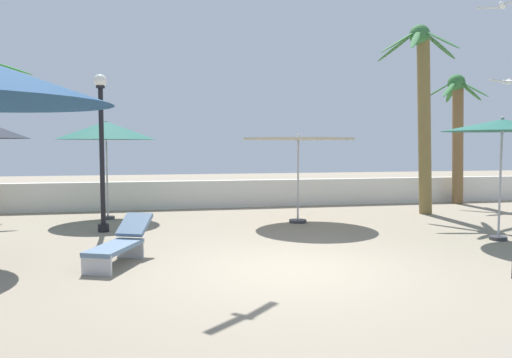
% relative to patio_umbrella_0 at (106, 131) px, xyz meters
% --- Properties ---
extents(ground_plane, '(56.00, 56.00, 0.00)m').
position_rel_patio_umbrella_0_xyz_m(ground_plane, '(3.76, -6.72, -2.62)').
color(ground_plane, gray).
extents(boundary_wall, '(25.20, 0.30, 0.95)m').
position_rel_patio_umbrella_0_xyz_m(boundary_wall, '(3.76, 1.98, -2.14)').
color(boundary_wall, silver).
rests_on(boundary_wall, ground_plane).
extents(patio_umbrella_0, '(2.87, 2.87, 2.93)m').
position_rel_patio_umbrella_0_xyz_m(patio_umbrella_0, '(0.00, 0.00, 0.00)').
color(patio_umbrella_0, '#333338').
rests_on(patio_umbrella_0, ground_plane).
extents(patio_umbrella_2, '(2.67, 2.67, 2.86)m').
position_rel_patio_umbrella_0_xyz_m(patio_umbrella_2, '(9.23, -5.07, 0.02)').
color(patio_umbrella_2, '#333338').
rests_on(patio_umbrella_2, ground_plane).
extents(patio_umbrella_4, '(3.11, 3.11, 2.51)m').
position_rel_patio_umbrella_0_xyz_m(patio_umbrella_4, '(5.36, -1.74, -0.33)').
color(patio_umbrella_4, '#333338').
rests_on(patio_umbrella_4, ground_plane).
extents(palm_tree_0, '(2.33, 2.34, 4.79)m').
position_rel_patio_umbrella_0_xyz_m(palm_tree_0, '(12.39, 1.36, 0.32)').
color(palm_tree_0, brown).
rests_on(palm_tree_0, ground_plane).
extents(palm_tree_1, '(2.90, 2.64, 5.93)m').
position_rel_patio_umbrella_0_xyz_m(palm_tree_1, '(9.68, -0.85, 0.99)').
color(palm_tree_1, olive).
rests_on(palm_tree_1, ground_plane).
extents(lamp_post_0, '(0.32, 0.32, 3.96)m').
position_rel_patio_umbrella_0_xyz_m(lamp_post_0, '(0.11, -2.17, -0.40)').
color(lamp_post_0, black).
rests_on(lamp_post_0, ground_plane).
extents(lounge_chair_1, '(1.21, 1.94, 0.83)m').
position_rel_patio_umbrella_0_xyz_m(lounge_chair_1, '(0.78, -5.64, -2.22)').
color(lounge_chair_1, '#B7B7BC').
rests_on(lounge_chair_1, ground_plane).
extents(seagull_1, '(1.19, 0.38, 0.15)m').
position_rel_patio_umbrella_0_xyz_m(seagull_1, '(10.62, -3.45, 1.26)').
color(seagull_1, white).
extents(seagull_2, '(0.85, 1.01, 0.16)m').
position_rel_patio_umbrella_0_xyz_m(seagull_2, '(9.68, -4.36, 2.93)').
color(seagull_2, white).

